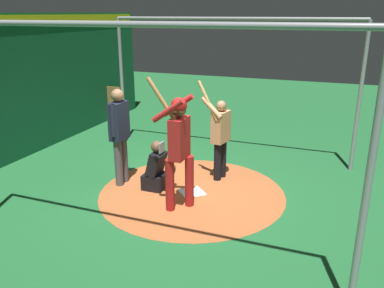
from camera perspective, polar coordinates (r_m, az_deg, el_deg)
The scene contains 9 objects.
ground_plane at distance 7.35m, azimuth 0.00°, elevation -7.04°, with size 27.24×27.24×0.00m, color #216633.
dirt_circle at distance 7.35m, azimuth 0.00°, elevation -7.02°, with size 3.40×3.40×0.01m, color #B76033.
home_plate at distance 7.35m, azimuth 0.00°, elevation -6.96°, with size 0.42×0.42×0.01m, color white.
batter at distance 6.39m, azimuth -1.94°, elevation 0.29°, with size 0.68×0.49×2.22m.
catcher at distance 7.41m, azimuth -5.06°, elevation -3.79°, with size 0.58×0.40×0.94m.
umpire at distance 7.52m, azimuth -10.39°, elevation 1.81°, with size 0.23×0.49×1.85m.
visitor at distance 7.69m, azimuth 4.08°, elevation 1.37°, with size 0.60×0.51×1.96m.
cage_frame at distance 6.72m, azimuth 0.00°, elevation 9.65°, with size 5.52×4.60×3.07m.
bat_rack at distance 12.35m, azimuth -11.34°, elevation 5.56°, with size 0.58×0.18×1.05m.
Camera 1 is at (2.38, -6.20, 3.16)m, focal length 37.06 mm.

